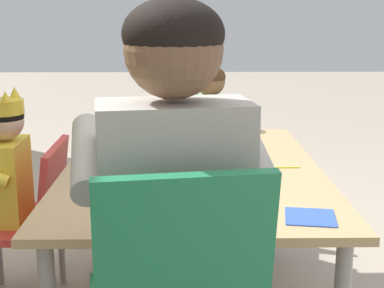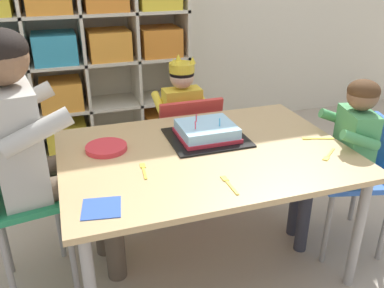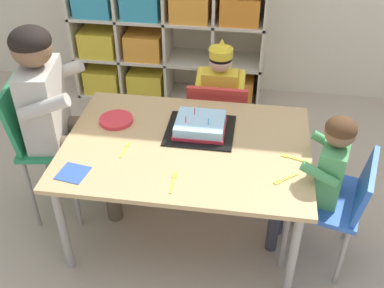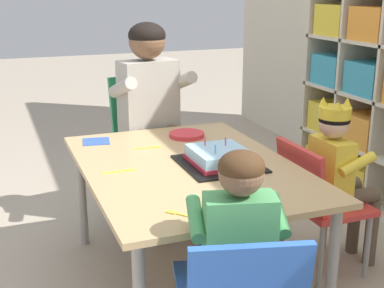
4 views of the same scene
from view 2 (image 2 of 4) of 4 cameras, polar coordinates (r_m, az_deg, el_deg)
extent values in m
plane|color=tan|center=(2.02, 1.64, -15.20)|extent=(16.00, 16.00, 0.00)
cube|color=beige|center=(3.06, -15.35, 14.56)|extent=(1.42, 0.01, 1.58)
cube|color=beige|center=(2.90, -22.14, 13.09)|extent=(0.02, 0.34, 1.58)
cube|color=beige|center=(2.90, -15.09, 14.04)|extent=(0.02, 0.34, 1.58)
cube|color=beige|center=(2.94, -8.10, 14.77)|extent=(0.02, 0.34, 1.58)
cube|color=beige|center=(3.02, -1.36, 15.28)|extent=(0.02, 0.34, 1.58)
cube|color=beige|center=(3.13, -13.52, -0.09)|extent=(1.42, 0.34, 0.02)
cube|color=beige|center=(3.02, -14.11, 5.29)|extent=(1.42, 0.34, 0.02)
cube|color=beige|center=(2.93, -14.75, 11.05)|extent=(1.42, 0.34, 0.02)
cube|color=beige|center=(2.87, -15.45, 17.08)|extent=(1.42, 0.34, 0.02)
cube|color=yellow|center=(3.09, -23.35, 0.25)|extent=(0.27, 0.27, 0.19)
cube|color=yellow|center=(3.07, -16.91, 1.12)|extent=(0.27, 0.27, 0.19)
cube|color=orange|center=(3.15, -4.18, 2.80)|extent=(0.27, 0.27, 0.19)
cube|color=yellow|center=(2.98, -24.36, 5.70)|extent=(0.27, 0.27, 0.19)
cube|color=orange|center=(2.96, -17.66, 6.65)|extent=(0.27, 0.27, 0.19)
cube|color=teal|center=(2.89, -18.47, 12.54)|extent=(0.27, 0.27, 0.19)
cube|color=orange|center=(2.91, -11.44, 13.39)|extent=(0.27, 0.27, 0.19)
cube|color=orange|center=(2.97, -4.57, 14.03)|extent=(0.27, 0.27, 0.19)
cube|color=tan|center=(1.72, 1.86, -1.35)|extent=(1.19, 0.84, 0.02)
cylinder|color=#9E9993|center=(1.84, 21.97, -11.39)|extent=(0.04, 0.04, 0.53)
cylinder|color=#9E9993|center=(2.08, -15.81, -5.95)|extent=(0.04, 0.04, 0.53)
cylinder|color=#9E9993|center=(2.34, 11.00, -1.79)|extent=(0.04, 0.04, 0.53)
cube|color=red|center=(2.38, -1.25, 0.64)|extent=(0.38, 0.31, 0.03)
cube|color=red|center=(2.20, -0.15, 2.72)|extent=(0.34, 0.06, 0.27)
cylinder|color=gray|center=(2.61, 1.25, -1.16)|extent=(0.02, 0.02, 0.31)
cylinder|color=gray|center=(2.53, -5.46, -2.17)|extent=(0.02, 0.02, 0.31)
cylinder|color=gray|center=(2.40, 3.26, -3.60)|extent=(0.02, 0.02, 0.31)
cylinder|color=gray|center=(2.32, -3.99, -4.80)|extent=(0.02, 0.02, 0.31)
cube|color=yellow|center=(2.33, -1.36, 4.19)|extent=(0.21, 0.11, 0.29)
sphere|color=#DBB293|center=(2.27, -1.41, 9.33)|extent=(0.13, 0.13, 0.13)
ellipsoid|color=black|center=(2.26, -1.42, 9.81)|extent=(0.14, 0.14, 0.10)
cylinder|color=yellow|center=(2.25, -1.43, 10.55)|extent=(0.14, 0.14, 0.05)
cone|color=yellow|center=(2.30, -1.90, 11.92)|extent=(0.04, 0.04, 0.04)
cone|color=yellow|center=(2.23, 0.09, 11.55)|extent=(0.04, 0.04, 0.04)
cone|color=yellow|center=(2.20, -2.56, 11.33)|extent=(0.04, 0.04, 0.04)
cylinder|color=brown|center=(2.49, -0.68, 2.66)|extent=(0.07, 0.21, 0.07)
cylinder|color=brown|center=(2.45, -3.48, 2.29)|extent=(0.07, 0.21, 0.07)
cylinder|color=brown|center=(2.66, -1.37, -0.38)|extent=(0.06, 0.06, 0.33)
cylinder|color=brown|center=(2.63, -3.99, -0.76)|extent=(0.06, 0.06, 0.33)
cylinder|color=yellow|center=(2.39, 1.19, 6.33)|extent=(0.05, 0.17, 0.10)
cylinder|color=yellow|center=(2.32, -4.65, 5.67)|extent=(0.05, 0.17, 0.10)
cube|color=#238451|center=(1.72, -21.96, -6.33)|extent=(0.34, 0.40, 0.03)
cylinder|color=gray|center=(1.74, -16.23, -14.58)|extent=(0.02, 0.02, 0.45)
cylinder|color=gray|center=(1.98, -18.11, -9.49)|extent=(0.02, 0.02, 0.45)
cylinder|color=gray|center=(1.73, -23.90, -16.16)|extent=(0.02, 0.02, 0.45)
cylinder|color=gray|center=(1.97, -24.72, -10.83)|extent=(0.02, 0.02, 0.45)
cube|color=#B2ADA3|center=(1.63, -23.17, 0.26)|extent=(0.20, 0.32, 0.42)
cylinder|color=brown|center=(1.64, -16.60, -5.63)|extent=(0.31, 0.14, 0.10)
cylinder|color=brown|center=(1.79, -17.80, -2.97)|extent=(0.31, 0.14, 0.10)
cylinder|color=brown|center=(1.80, -10.83, -11.85)|extent=(0.08, 0.08, 0.47)
cylinder|color=brown|center=(1.95, -12.43, -8.94)|extent=(0.08, 0.08, 0.47)
cylinder|color=#B2ADA3|center=(1.44, -20.73, 1.54)|extent=(0.25, 0.10, 0.14)
cylinder|color=#B2ADA3|center=(1.76, -22.33, 5.44)|extent=(0.25, 0.10, 0.14)
cube|color=blue|center=(2.04, 20.90, -3.63)|extent=(0.41, 0.44, 0.03)
cylinder|color=gray|center=(2.21, 15.37, -6.38)|extent=(0.02, 0.02, 0.37)
cylinder|color=gray|center=(1.97, 18.20, -11.05)|extent=(0.02, 0.02, 0.37)
cylinder|color=gray|center=(2.31, 21.69, -5.91)|extent=(0.02, 0.02, 0.37)
cube|color=#4C9E5B|center=(1.97, 21.58, 0.32)|extent=(0.16, 0.23, 0.29)
sphere|color=brown|center=(1.90, 22.60, 6.26)|extent=(0.13, 0.13, 0.13)
ellipsoid|color=#472D19|center=(1.89, 22.70, 6.83)|extent=(0.14, 0.14, 0.10)
cylinder|color=#33333D|center=(2.03, 17.68, -2.02)|extent=(0.22, 0.12, 0.07)
cylinder|color=#33333D|center=(1.93, 18.95, -3.71)|extent=(0.22, 0.12, 0.07)
cylinder|color=#33333D|center=(2.11, 14.20, -7.58)|extent=(0.06, 0.06, 0.39)
cylinder|color=#33333D|center=(2.01, 15.25, -9.49)|extent=(0.06, 0.06, 0.39)
cylinder|color=#4C9E5B|center=(2.04, 19.39, 3.40)|extent=(0.18, 0.09, 0.10)
cylinder|color=#4C9E5B|center=(1.83, 22.25, 0.48)|extent=(0.18, 0.09, 0.10)
cube|color=black|center=(1.83, 2.04, 0.91)|extent=(0.34, 0.31, 0.01)
cube|color=#9ED1EF|center=(1.82, 2.05, 1.89)|extent=(0.24, 0.22, 0.06)
cube|color=red|center=(1.83, 2.04, 1.25)|extent=(0.25, 0.23, 0.02)
cylinder|color=#E54C66|center=(1.75, 0.48, 2.62)|extent=(0.01, 0.01, 0.04)
cylinder|color=#4CB2E5|center=(1.78, 3.85, 3.03)|extent=(0.01, 0.01, 0.04)
cylinder|color=#E54C66|center=(1.83, 0.61, 3.65)|extent=(0.01, 0.01, 0.04)
cylinder|color=#DB333D|center=(1.76, -11.78, -0.52)|extent=(0.17, 0.17, 0.02)
cube|color=#3356B7|center=(1.38, -12.44, -8.65)|extent=(0.14, 0.14, 0.00)
cube|color=yellow|center=(1.55, -6.59, -4.06)|extent=(0.02, 0.09, 0.00)
cube|color=yellow|center=(1.61, -6.85, -2.99)|extent=(0.02, 0.04, 0.00)
cube|color=yellow|center=(1.79, 18.64, -1.13)|extent=(0.08, 0.06, 0.00)
cube|color=yellow|center=(1.73, 18.08, -1.92)|extent=(0.04, 0.04, 0.00)
cube|color=yellow|center=(1.91, 17.61, 0.73)|extent=(0.10, 0.04, 0.00)
cube|color=yellow|center=(1.90, 15.56, 0.75)|extent=(0.04, 0.03, 0.00)
cube|color=yellow|center=(1.46, 5.57, -6.04)|extent=(0.01, 0.10, 0.00)
cube|color=yellow|center=(1.51, 4.51, -4.78)|extent=(0.02, 0.04, 0.00)
camera|label=1|loc=(1.93, -58.13, 6.06)|focal=51.81mm
camera|label=3|loc=(1.05, 106.98, 27.70)|focal=42.95mm
camera|label=4|loc=(2.59, 57.83, 13.16)|focal=49.54mm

